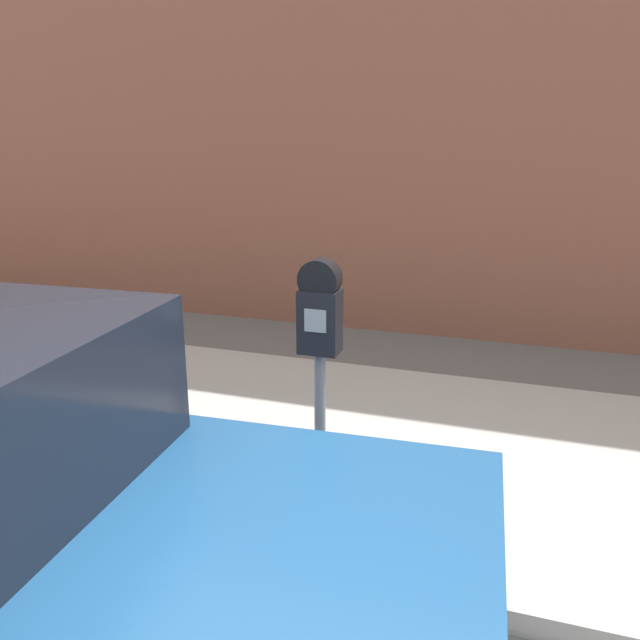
{
  "coord_description": "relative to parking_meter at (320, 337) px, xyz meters",
  "views": [
    {
      "loc": [
        0.59,
        -1.65,
        2.17
      ],
      "look_at": [
        -0.32,
        1.14,
        1.3
      ],
      "focal_mm": 35.0,
      "sensor_mm": 36.0,
      "label": 1
    }
  ],
  "objects": [
    {
      "name": "sidewalk",
      "position": [
        0.32,
        1.07,
        -1.15
      ],
      "size": [
        24.0,
        2.8,
        0.13
      ],
      "color": "#BCB7AD",
      "rests_on": "ground_plane"
    },
    {
      "name": "building_facade",
      "position": [
        0.32,
        4.1,
        1.66
      ],
      "size": [
        24.0,
        0.3,
        5.75
      ],
      "color": "#935642",
      "rests_on": "ground_plane"
    },
    {
      "name": "parking_meter",
      "position": [
        0.0,
        0.0,
        0.0
      ],
      "size": [
        0.2,
        0.15,
        1.47
      ],
      "color": "slate",
      "rests_on": "sidewalk"
    }
  ]
}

